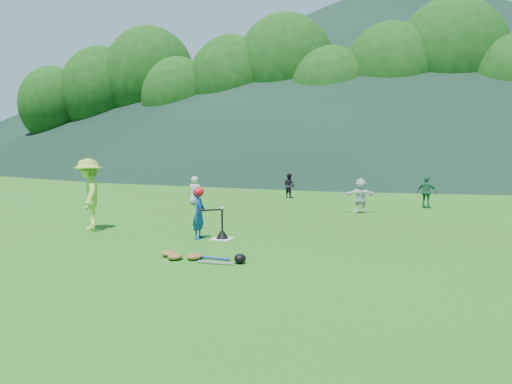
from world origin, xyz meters
TOP-DOWN VIEW (x-y plane):
  - ground at (0.00, 0.00)m, footprint 120.00×120.00m
  - home_plate at (0.00, 0.00)m, footprint 0.45×0.45m
  - baseball at (0.00, 0.00)m, footprint 0.08×0.08m
  - batter_child at (-0.55, -0.10)m, footprint 0.32×0.45m
  - adult_coach at (-3.82, 0.16)m, footprint 1.27×1.38m
  - fielder_a at (-3.66, 6.19)m, footprint 0.56×0.41m
  - fielder_b at (-0.92, 9.66)m, footprint 0.63×0.59m
  - fielder_c at (4.59, 7.74)m, footprint 0.72×0.45m
  - fielder_d at (2.53, 5.68)m, footprint 1.11×0.69m
  - batting_tee at (0.00, 0.00)m, footprint 0.30×0.30m
  - batter_gear at (-0.53, -0.10)m, footprint 0.71×0.30m
  - equipment_pile at (0.30, -2.15)m, footprint 1.80×0.56m
  - outfield_fence at (0.00, 28.00)m, footprint 70.07×0.08m
  - tree_line at (0.20, 33.83)m, footprint 70.04×11.40m
  - distant_hills at (-7.63, 81.81)m, footprint 155.00×140.00m

SIDE VIEW (x-z plane):
  - ground at x=0.00m, z-range 0.00..0.00m
  - home_plate at x=0.00m, z-range 0.00..0.02m
  - equipment_pile at x=0.30m, z-range -0.03..0.16m
  - batting_tee at x=0.00m, z-range -0.21..0.47m
  - fielder_b at x=-0.92m, z-range 0.00..1.04m
  - fielder_a at x=-3.66m, z-range 0.00..1.06m
  - fielder_c at x=4.59m, z-range 0.00..1.14m
  - fielder_d at x=2.53m, z-range 0.00..1.14m
  - batter_child at x=-0.55m, z-range 0.00..1.19m
  - outfield_fence at x=0.00m, z-range 0.03..1.36m
  - baseball at x=0.00m, z-range 0.70..0.78m
  - adult_coach at x=-3.82m, z-range 0.00..1.87m
  - batter_gear at x=-0.53m, z-range 0.80..1.35m
  - tree_line at x=0.20m, z-range 0.80..15.62m
  - distant_hills at x=-7.63m, z-range -1.02..30.98m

